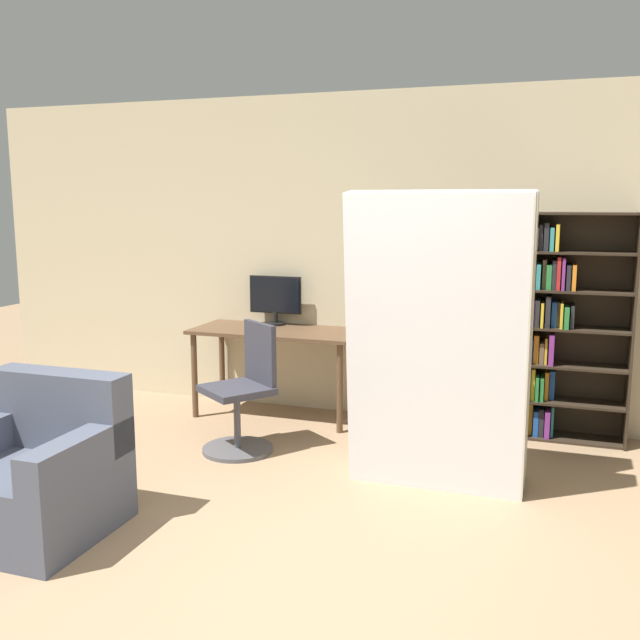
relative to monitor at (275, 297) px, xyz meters
The scene contains 9 objects.
ground_plane 3.44m from the monitor, 69.35° to the right, with size 16.00×16.00×0.00m, color #937556.
wall_back 1.22m from the monitor, ahead, with size 8.00×0.06×2.70m.
desk 0.41m from the monitor, 66.45° to the right, with size 1.41×0.63×0.75m.
monitor is the anchor object (origin of this frame).
office_chair 1.25m from the monitor, 80.16° to the right, with size 0.61×0.61×0.94m.
bookshelf 2.39m from the monitor, ahead, with size 0.76×0.31×1.74m.
mattress_near 2.14m from the monitor, 39.89° to the right, with size 1.10×0.38×1.88m.
mattress_far 1.98m from the monitor, 34.09° to the right, with size 1.10×0.27×1.88m.
armchair 2.73m from the monitor, 97.97° to the right, with size 0.85×0.80×0.85m.
Camera 1 is at (1.18, -2.58, 1.82)m, focal length 40.00 mm.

